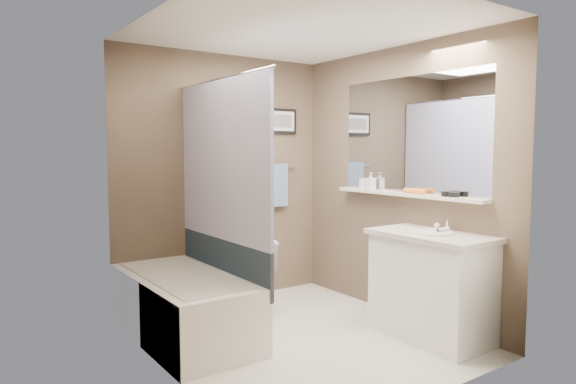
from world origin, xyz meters
TOP-DOWN VIEW (x-y plane):
  - ground at (0.00, 0.00)m, footprint 2.50×2.50m
  - ceiling at (0.00, 0.00)m, footprint 2.20×2.50m
  - wall_back at (0.00, 1.23)m, footprint 2.20×0.04m
  - wall_front at (0.00, -1.23)m, footprint 2.20×0.04m
  - wall_left at (-1.08, 0.00)m, footprint 0.04×2.50m
  - wall_right at (1.08, 0.00)m, footprint 0.04×2.50m
  - tile_surround at (-1.09, 0.50)m, footprint 0.02×1.55m
  - curtain_rod at (-0.40, 0.50)m, footprint 0.02×1.55m
  - curtain_upper at (-0.40, 0.50)m, footprint 0.03×1.45m
  - curtain_lower at (-0.40, 0.50)m, footprint 0.03×1.45m
  - mirror at (1.09, -0.15)m, footprint 0.02×1.60m
  - shelf at (1.04, -0.15)m, footprint 0.12×1.60m
  - towel_bar at (0.55, 1.22)m, footprint 0.60×0.02m
  - towel at (0.55, 1.20)m, footprint 0.34×0.05m
  - art_frame at (0.55, 1.23)m, footprint 0.62×0.02m
  - art_mat at (0.55, 1.22)m, footprint 0.56×0.00m
  - art_image at (0.55, 1.22)m, footprint 0.50×0.00m
  - door at (0.55, -1.24)m, footprint 0.80×0.02m
  - door_handle at (0.22, -1.19)m, footprint 0.10×0.02m
  - bathtub at (-0.75, 0.53)m, footprint 0.71×1.50m
  - tub_rim at (-0.75, 0.53)m, footprint 0.56×1.36m
  - toilet at (-0.01, 0.84)m, footprint 0.49×0.74m
  - vanity at (0.85, -0.60)m, footprint 0.51×0.91m
  - countertop at (0.84, -0.60)m, footprint 0.54×0.96m
  - sink_basin at (0.83, -0.60)m, footprint 0.34×0.34m
  - faucet_spout at (1.03, -0.60)m, footprint 0.02×0.02m
  - faucet_knob at (1.03, -0.50)m, footprint 0.05×0.05m
  - candle_bowl_near at (1.04, -0.66)m, footprint 0.09×0.09m
  - candle_bowl_far at (1.04, -0.59)m, footprint 0.09×0.09m
  - hair_brush_front at (1.04, -0.26)m, footprint 0.04×0.22m
  - pink_comb at (1.04, 0.05)m, footprint 0.04×0.16m
  - glass_jar at (1.04, 0.37)m, footprint 0.08×0.08m
  - soap_bottle at (1.04, 0.27)m, footprint 0.07×0.08m

SIDE VIEW (x-z plane):
  - ground at x=0.00m, z-range 0.00..0.00m
  - bathtub at x=-0.75m, z-range 0.00..0.50m
  - toilet at x=-0.01m, z-range 0.00..0.70m
  - vanity at x=0.85m, z-range 0.00..0.80m
  - tub_rim at x=-0.75m, z-range 0.49..0.51m
  - curtain_lower at x=-0.40m, z-range 0.40..0.76m
  - countertop at x=0.84m, z-range 0.80..0.84m
  - sink_basin at x=0.83m, z-range 0.84..0.86m
  - faucet_knob at x=1.03m, z-range 0.84..0.90m
  - faucet_spout at x=1.03m, z-range 0.84..0.94m
  - tile_surround at x=-1.09m, z-range 0.00..2.00m
  - door at x=0.55m, z-range 0.00..2.00m
  - door_handle at x=0.22m, z-range 0.99..1.01m
  - shelf at x=1.04m, z-range 1.09..1.11m
  - pink_comb at x=1.04m, z-range 1.11..1.12m
  - towel at x=0.55m, z-range 0.90..1.34m
  - candle_bowl_near at x=1.04m, z-range 1.11..1.16m
  - candle_bowl_far at x=1.04m, z-range 1.11..1.16m
  - hair_brush_front at x=1.04m, z-range 1.12..1.16m
  - glass_jar at x=1.04m, z-range 1.11..1.22m
  - soap_bottle at x=1.04m, z-range 1.11..1.27m
  - wall_back at x=0.00m, z-range 0.00..2.40m
  - wall_front at x=0.00m, z-range 0.00..2.40m
  - wall_left at x=-1.08m, z-range 0.00..2.40m
  - wall_right at x=1.08m, z-range 0.00..2.40m
  - towel_bar at x=0.55m, z-range 1.29..1.31m
  - curtain_upper at x=-0.40m, z-range 0.76..2.04m
  - mirror at x=1.09m, z-range 1.12..2.12m
  - art_frame at x=0.55m, z-range 1.65..1.91m
  - art_mat at x=0.55m, z-range 1.68..1.88m
  - art_image at x=0.55m, z-range 1.72..1.84m
  - curtain_rod at x=-0.40m, z-range 2.04..2.06m
  - ceiling at x=0.00m, z-range 2.36..2.40m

